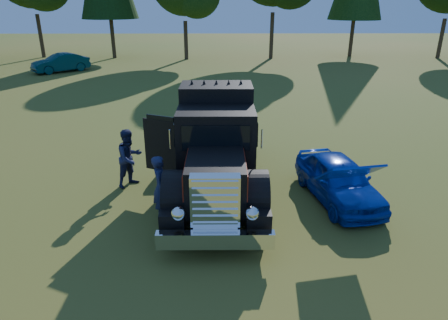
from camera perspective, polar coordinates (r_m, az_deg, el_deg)
ground at (r=10.38m, az=4.00°, el=-8.48°), size 120.00×120.00×0.00m
diamond_t_truck at (r=11.21m, az=-1.12°, el=1.22°), size 3.29×7.16×3.00m
hotrod_coupe at (r=11.52m, az=16.02°, el=-2.63°), size 2.08×4.14×1.89m
spectator_near at (r=10.24m, az=-9.01°, el=-3.84°), size 0.42×0.62×1.68m
spectator_far at (r=12.17m, az=-13.31°, el=0.30°), size 1.06×1.08×1.76m
distant_teal_car at (r=34.10m, az=-22.30°, el=12.72°), size 4.12×3.86×1.38m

